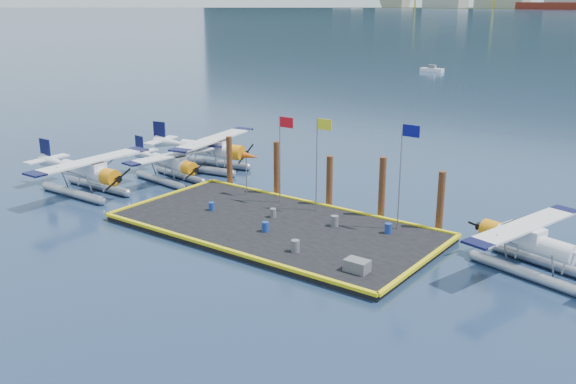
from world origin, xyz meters
name	(u,v)px	position (x,y,z in m)	size (l,w,h in m)	color
ground	(275,230)	(0.00, 0.00, 0.00)	(4000.00, 4000.00, 0.00)	#172C47
dock	(275,227)	(0.00, 0.00, 0.20)	(20.00, 10.00, 0.40)	black
dock_bumpers	(275,223)	(0.00, 0.00, 0.49)	(20.25, 10.25, 0.18)	#D8C60C
seaplane_a	(88,174)	(-15.77, -2.06, 1.55)	(9.04, 9.96, 3.56)	#9396A0
seaplane_b	(172,165)	(-13.28, 3.99, 1.34)	(7.89, 8.71, 3.08)	#9396A0
seaplane_c	(210,151)	(-13.40, 8.47, 1.61)	(9.51, 10.43, 3.69)	#9396A0
seaplane_d	(529,245)	(14.53, 3.14, 1.43)	(8.55, 9.23, 3.28)	#9396A0
drum_0	(212,206)	(-5.09, -0.31, 0.68)	(0.39, 0.39, 0.55)	navy
drum_1	(295,246)	(3.64, -2.92, 0.74)	(0.48, 0.48, 0.68)	#58585D
drum_2	(335,221)	(3.15, 1.93, 0.73)	(0.47, 0.47, 0.67)	#58585D
drum_3	(265,227)	(0.29, -1.37, 0.70)	(0.43, 0.43, 0.60)	navy
drum_4	(388,228)	(6.42, 2.77, 0.71)	(0.44, 0.44, 0.62)	navy
drum_5	(273,213)	(-0.95, 1.01, 0.69)	(0.41, 0.41, 0.58)	#58585D
crate	(357,266)	(7.76, -3.18, 0.71)	(1.25, 0.83, 0.63)	#58585D
flagpole_red	(282,146)	(-2.29, 3.80, 4.40)	(1.14, 0.08, 6.00)	gray
flagpole_yellow	(319,150)	(0.70, 3.80, 4.51)	(1.14, 0.08, 6.20)	gray
flagpole_blue	(404,161)	(6.70, 3.80, 4.69)	(1.14, 0.08, 6.50)	gray
windsock	(251,157)	(-5.03, 3.80, 3.23)	(1.40, 0.44, 3.12)	gray
piling_0	(229,163)	(-8.50, 5.40, 2.00)	(0.44, 0.44, 4.00)	#462514
piling_1	(277,170)	(-4.00, 5.40, 2.10)	(0.44, 0.44, 4.20)	#462514
piling_2	(329,183)	(0.50, 5.40, 1.90)	(0.44, 0.44, 3.80)	#462514
piling_3	(382,190)	(4.50, 5.40, 2.15)	(0.44, 0.44, 4.30)	#462514
piling_4	(440,203)	(8.50, 5.40, 2.00)	(0.44, 0.44, 4.00)	#462514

